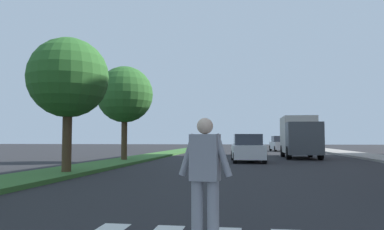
% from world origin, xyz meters
% --- Properties ---
extents(ground_plane, '(140.00, 140.00, 0.00)m').
position_xyz_m(ground_plane, '(0.00, 30.00, 0.00)').
color(ground_plane, '#262628').
extents(median_strip, '(2.45, 64.00, 0.15)m').
position_xyz_m(median_strip, '(-7.94, 28.00, 0.07)').
color(median_strip, '#386B2D').
rests_on(median_strip, ground_plane).
extents(tree_mid, '(3.13, 3.13, 5.23)m').
position_xyz_m(tree_mid, '(-7.49, 15.16, 3.79)').
color(tree_mid, '#4C3823').
rests_on(tree_mid, median_strip).
extents(tree_far, '(3.47, 3.47, 5.75)m').
position_xyz_m(tree_far, '(-8.02, 23.52, 4.14)').
color(tree_far, '#4C3823').
rests_on(tree_far, median_strip).
extents(traffic_light_gantry, '(10.36, 0.30, 6.00)m').
position_xyz_m(traffic_light_gantry, '(-3.88, 9.46, 4.42)').
color(traffic_light_gantry, gold).
rests_on(traffic_light_gantry, median_strip).
extents(pedestrian_performer, '(0.75, 0.30, 1.69)m').
position_xyz_m(pedestrian_performer, '(-1.14, 6.60, 0.93)').
color(pedestrian_performer, gray).
rests_on(pedestrian_performer, ground_plane).
extents(sedan_midblock, '(2.18, 4.19, 1.70)m').
position_xyz_m(sedan_midblock, '(-0.52, 24.71, 0.79)').
color(sedan_midblock, silver).
rests_on(sedan_midblock, ground_plane).
extents(sedan_distant, '(1.89, 4.11, 1.77)m').
position_xyz_m(sedan_distant, '(-0.75, 33.51, 0.81)').
color(sedan_distant, black).
rests_on(sedan_distant, ground_plane).
extents(sedan_far_horizon, '(2.18, 4.29, 1.76)m').
position_xyz_m(sedan_far_horizon, '(3.22, 45.88, 0.81)').
color(sedan_far_horizon, silver).
rests_on(sedan_far_horizon, ground_plane).
extents(truck_box_delivery, '(2.40, 6.20, 3.10)m').
position_xyz_m(truck_box_delivery, '(3.31, 29.95, 1.63)').
color(truck_box_delivery, '#474C51').
rests_on(truck_box_delivery, ground_plane).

